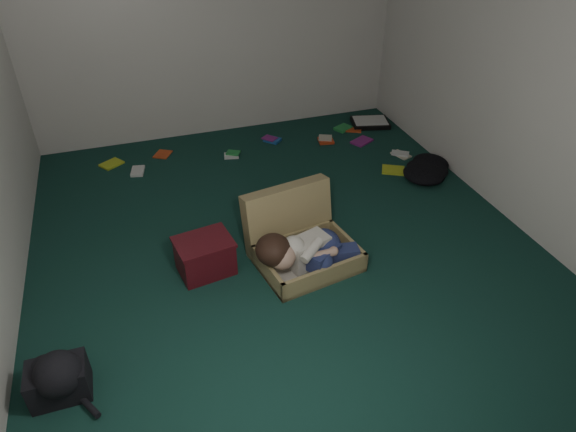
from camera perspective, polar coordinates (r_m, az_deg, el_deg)
floor at (r=4.29m, az=-0.64°, el=-2.75°), size 4.50×4.50×0.00m
wall_back at (r=5.73m, az=-8.23°, el=21.29°), size 4.50×0.00×4.50m
wall_front at (r=1.94m, az=20.51°, el=-10.70°), size 4.50×0.00×4.50m
wall_right at (r=4.63m, az=24.48°, el=15.36°), size 0.00×4.50×4.50m
suitcase at (r=4.03m, az=1.27°, el=-2.67°), size 0.85×0.83×0.54m
person at (r=3.86m, az=1.98°, el=-3.85°), size 0.82×0.40×0.34m
maroon_bin at (r=3.95m, az=-9.22°, el=-4.39°), size 0.46×0.39×0.29m
backpack at (r=3.41m, az=-24.16°, el=-16.28°), size 0.42×0.33×0.25m
clothing_pile at (r=5.36m, az=14.90°, el=5.24°), size 0.54×0.49×0.14m
paper_tray at (r=6.31m, az=9.10°, el=10.22°), size 0.50×0.42×0.06m
book_scatter at (r=5.65m, az=-0.52°, el=7.41°), size 3.14×1.33×0.02m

